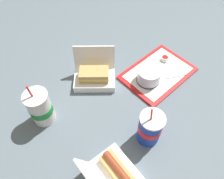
{
  "coord_description": "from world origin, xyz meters",
  "views": [
    {
      "loc": [
        0.51,
        0.37,
        0.89
      ],
      "look_at": [
        0.02,
        -0.02,
        0.05
      ],
      "focal_mm": 35.0,
      "sensor_mm": 36.0,
      "label": 1
    }
  ],
  "objects_px": {
    "clamshell_hotdog_front": "(114,173)",
    "clamshell_sandwich_center": "(94,76)",
    "soda_cup_left": "(150,128)",
    "soda_cup_corner": "(40,108)",
    "food_tray": "(158,73)",
    "cake_container": "(149,76)",
    "ketchup_cup": "(165,59)",
    "plastic_fork": "(177,76)"
  },
  "relations": [
    {
      "from": "clamshell_hotdog_front",
      "to": "clamshell_sandwich_center",
      "type": "height_order",
      "value": "clamshell_sandwich_center"
    },
    {
      "from": "clamshell_sandwich_center",
      "to": "soda_cup_left",
      "type": "height_order",
      "value": "soda_cup_left"
    },
    {
      "from": "clamshell_sandwich_center",
      "to": "soda_cup_corner",
      "type": "bearing_deg",
      "value": -6.91
    },
    {
      "from": "clamshell_hotdog_front",
      "to": "food_tray",
      "type": "bearing_deg",
      "value": -165.97
    },
    {
      "from": "food_tray",
      "to": "soda_cup_corner",
      "type": "bearing_deg",
      "value": -25.82
    },
    {
      "from": "cake_container",
      "to": "soda_cup_corner",
      "type": "relative_size",
      "value": 0.5
    },
    {
      "from": "cake_container",
      "to": "clamshell_hotdog_front",
      "type": "distance_m",
      "value": 0.51
    },
    {
      "from": "ketchup_cup",
      "to": "clamshell_hotdog_front",
      "type": "xyz_separation_m",
      "value": [
        0.66,
        0.16,
        0.01
      ]
    },
    {
      "from": "food_tray",
      "to": "plastic_fork",
      "type": "xyz_separation_m",
      "value": [
        -0.04,
        0.09,
        0.01
      ]
    },
    {
      "from": "cake_container",
      "to": "clamshell_sandwich_center",
      "type": "bearing_deg",
      "value": -52.46
    },
    {
      "from": "soda_cup_corner",
      "to": "ketchup_cup",
      "type": "bearing_deg",
      "value": 159.13
    },
    {
      "from": "ketchup_cup",
      "to": "clamshell_hotdog_front",
      "type": "height_order",
      "value": "clamshell_hotdog_front"
    },
    {
      "from": "soda_cup_corner",
      "to": "plastic_fork",
      "type": "bearing_deg",
      "value": 148.79
    },
    {
      "from": "cake_container",
      "to": "plastic_fork",
      "type": "distance_m",
      "value": 0.16
    },
    {
      "from": "ketchup_cup",
      "to": "clamshell_hotdog_front",
      "type": "bearing_deg",
      "value": 13.61
    },
    {
      "from": "clamshell_sandwich_center",
      "to": "soda_cup_left",
      "type": "bearing_deg",
      "value": 76.26
    },
    {
      "from": "plastic_fork",
      "to": "clamshell_sandwich_center",
      "type": "xyz_separation_m",
      "value": [
        0.29,
        -0.32,
        0.03
      ]
    },
    {
      "from": "plastic_fork",
      "to": "soda_cup_left",
      "type": "relative_size",
      "value": 0.49
    },
    {
      "from": "plastic_fork",
      "to": "soda_cup_corner",
      "type": "height_order",
      "value": "soda_cup_corner"
    },
    {
      "from": "clamshell_hotdog_front",
      "to": "soda_cup_left",
      "type": "relative_size",
      "value": 0.99
    },
    {
      "from": "clamshell_sandwich_center",
      "to": "soda_cup_left",
      "type": "distance_m",
      "value": 0.4
    },
    {
      "from": "food_tray",
      "to": "soda_cup_corner",
      "type": "xyz_separation_m",
      "value": [
        0.56,
        -0.27,
        0.08
      ]
    },
    {
      "from": "ketchup_cup",
      "to": "plastic_fork",
      "type": "distance_m",
      "value": 0.13
    },
    {
      "from": "cake_container",
      "to": "ketchup_cup",
      "type": "xyz_separation_m",
      "value": [
        -0.18,
        -0.01,
        -0.02
      ]
    },
    {
      "from": "ketchup_cup",
      "to": "soda_cup_corner",
      "type": "distance_m",
      "value": 0.7
    },
    {
      "from": "food_tray",
      "to": "plastic_fork",
      "type": "distance_m",
      "value": 0.1
    },
    {
      "from": "soda_cup_left",
      "to": "soda_cup_corner",
      "type": "relative_size",
      "value": 0.94
    },
    {
      "from": "food_tray",
      "to": "clamshell_sandwich_center",
      "type": "bearing_deg",
      "value": -42.99
    },
    {
      "from": "ketchup_cup",
      "to": "plastic_fork",
      "type": "xyz_separation_m",
      "value": [
        0.06,
        0.11,
        -0.01
      ]
    },
    {
      "from": "cake_container",
      "to": "ketchup_cup",
      "type": "height_order",
      "value": "cake_container"
    },
    {
      "from": "food_tray",
      "to": "ketchup_cup",
      "type": "relative_size",
      "value": 10.18
    },
    {
      "from": "clamshell_sandwich_center",
      "to": "plastic_fork",
      "type": "bearing_deg",
      "value": 131.62
    },
    {
      "from": "clamshell_hotdog_front",
      "to": "soda_cup_left",
      "type": "xyz_separation_m",
      "value": [
        -0.22,
        0.01,
        0.04
      ]
    },
    {
      "from": "food_tray",
      "to": "clamshell_sandwich_center",
      "type": "xyz_separation_m",
      "value": [
        0.25,
        -0.23,
        0.04
      ]
    },
    {
      "from": "plastic_fork",
      "to": "soda_cup_left",
      "type": "distance_m",
      "value": 0.39
    },
    {
      "from": "plastic_fork",
      "to": "clamshell_sandwich_center",
      "type": "distance_m",
      "value": 0.43
    },
    {
      "from": "soda_cup_left",
      "to": "soda_cup_corner",
      "type": "distance_m",
      "value": 0.47
    },
    {
      "from": "food_tray",
      "to": "soda_cup_left",
      "type": "height_order",
      "value": "soda_cup_left"
    },
    {
      "from": "clamshell_sandwich_center",
      "to": "food_tray",
      "type": "bearing_deg",
      "value": 137.01
    },
    {
      "from": "ketchup_cup",
      "to": "soda_cup_corner",
      "type": "bearing_deg",
      "value": -20.87
    },
    {
      "from": "food_tray",
      "to": "cake_container",
      "type": "xyz_separation_m",
      "value": [
        0.08,
        -0.01,
        0.04
      ]
    },
    {
      "from": "plastic_fork",
      "to": "clamshell_hotdog_front",
      "type": "bearing_deg",
      "value": 41.63
    }
  ]
}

